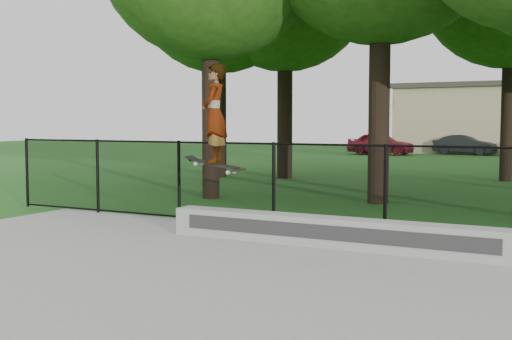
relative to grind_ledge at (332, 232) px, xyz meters
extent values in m
cube|color=#A8A7A2|center=(0.00, 0.00, 0.00)|extent=(5.32, 0.40, 0.44)
imported|color=maroon|center=(-7.57, 27.95, 0.38)|extent=(3.85, 1.61, 1.31)
imported|color=black|center=(-3.15, 30.17, 0.31)|extent=(3.35, 1.64, 1.17)
cube|color=black|center=(-1.99, -0.06, 0.95)|extent=(0.84, 0.23, 0.15)
imported|color=#C1C7FE|center=(-1.99, -0.06, 1.77)|extent=(0.54, 0.67, 1.58)
cylinder|color=black|center=(-7.56, 1.20, 0.53)|extent=(0.06, 0.06, 1.50)
cylinder|color=black|center=(-5.56, 1.20, 0.53)|extent=(0.06, 0.06, 1.50)
cylinder|color=black|center=(-3.56, 1.20, 0.53)|extent=(0.06, 0.06, 1.50)
cylinder|color=black|center=(-1.56, 1.20, 0.53)|extent=(0.06, 0.06, 1.50)
cylinder|color=black|center=(0.44, 1.20, 0.53)|extent=(0.06, 0.06, 1.50)
cylinder|color=black|center=(0.44, 1.20, 1.25)|extent=(16.00, 0.04, 0.04)
cylinder|color=black|center=(0.44, 1.20, -0.17)|extent=(16.00, 0.04, 0.04)
cube|color=black|center=(0.44, 1.20, 0.53)|extent=(16.00, 0.01, 1.50)
cylinder|color=black|center=(-5.06, 4.80, 2.07)|extent=(0.44, 0.44, 4.69)
cylinder|color=black|center=(-1.06, 5.80, 2.26)|extent=(0.44, 0.44, 5.07)
cylinder|color=black|center=(-8.06, 10.30, 2.18)|extent=(0.44, 0.44, 4.91)
cylinder|color=black|center=(0.94, 13.30, 2.20)|extent=(0.44, 0.44, 4.96)
cylinder|color=black|center=(-5.94, 11.07, 2.20)|extent=(0.44, 0.44, 4.95)
cube|color=tan|center=(-1.56, 33.30, 1.72)|extent=(12.00, 6.00, 4.00)
cube|color=#3F3833|center=(-1.56, 33.30, 3.87)|extent=(12.40, 6.40, 0.30)
camera|label=1|loc=(3.34, -8.87, 1.62)|focal=45.00mm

